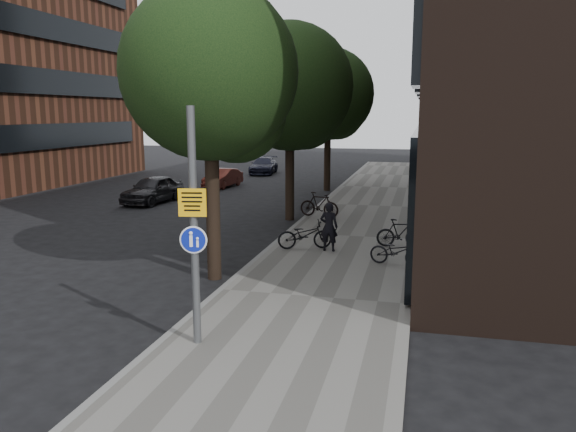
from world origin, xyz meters
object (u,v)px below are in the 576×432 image
(signpost, at_px, (194,227))
(pedestrian, at_px, (329,227))
(parked_bike_facade_near, at_px, (397,251))
(parked_car_near, at_px, (153,189))

(signpost, xyz_separation_m, pedestrian, (1.20, 7.47, -1.42))
(pedestrian, height_order, parked_bike_facade_near, pedestrian)
(parked_bike_facade_near, bearing_deg, parked_car_near, 65.89)
(parked_bike_facade_near, relative_size, parked_car_near, 0.39)
(parked_bike_facade_near, bearing_deg, signpost, 165.39)
(parked_car_near, bearing_deg, signpost, -54.62)
(parked_bike_facade_near, distance_m, parked_car_near, 15.17)
(signpost, xyz_separation_m, parked_bike_facade_near, (3.31, 6.27, -1.77))
(signpost, distance_m, pedestrian, 7.70)
(parked_car_near, bearing_deg, parked_bike_facade_near, -31.46)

